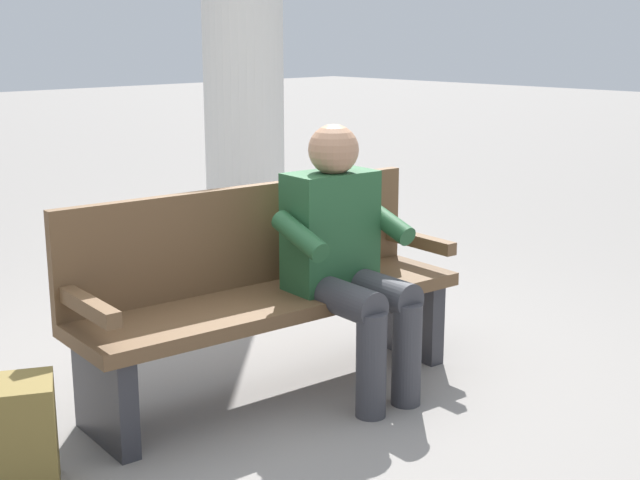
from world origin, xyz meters
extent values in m
plane|color=gray|center=(0.00, 0.00, 0.00)|extent=(40.00, 40.00, 0.00)
cube|color=brown|center=(0.00, 0.00, 0.42)|extent=(1.84, 0.66, 0.06)
cube|color=brown|center=(-0.02, -0.21, 0.68)|extent=(1.80, 0.23, 0.45)
cube|color=brown|center=(-0.85, 0.09, 0.57)|extent=(0.11, 0.48, 0.06)
cube|color=brown|center=(0.85, -0.09, 0.57)|extent=(0.11, 0.48, 0.06)
cube|color=#2D2D33|center=(-0.80, 0.08, 0.20)|extent=(0.12, 0.44, 0.39)
cube|color=#2D2D33|center=(0.80, -0.08, 0.20)|extent=(0.12, 0.44, 0.39)
cube|color=#23512D|center=(-0.27, 0.08, 0.71)|extent=(0.42, 0.26, 0.52)
sphere|color=#A87A5B|center=(-0.26, 0.10, 1.07)|extent=(0.22, 0.22, 0.22)
cylinder|color=#38383D|center=(-0.34, 0.30, 0.47)|extent=(0.19, 0.43, 0.15)
cylinder|color=#38383D|center=(-0.14, 0.28, 0.47)|extent=(0.19, 0.43, 0.15)
cylinder|color=#38383D|center=(-0.32, 0.48, 0.23)|extent=(0.13, 0.13, 0.45)
cylinder|color=#38383D|center=(-0.13, 0.46, 0.23)|extent=(0.13, 0.13, 0.45)
cylinder|color=#23512D|center=(-0.49, 0.20, 0.74)|extent=(0.12, 0.32, 0.18)
cylinder|color=#23512D|center=(-0.02, 0.15, 0.74)|extent=(0.12, 0.32, 0.18)
cube|color=brown|center=(1.25, 0.02, 0.20)|extent=(0.43, 0.38, 0.40)
cube|color=olive|center=(1.19, -0.10, 0.14)|extent=(0.24, 0.15, 0.18)
camera|label=1|loc=(2.38, 2.78, 1.56)|focal=49.39mm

